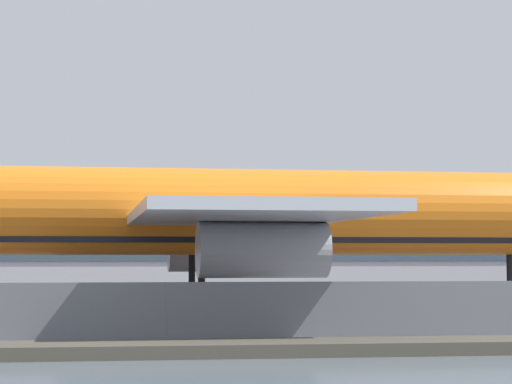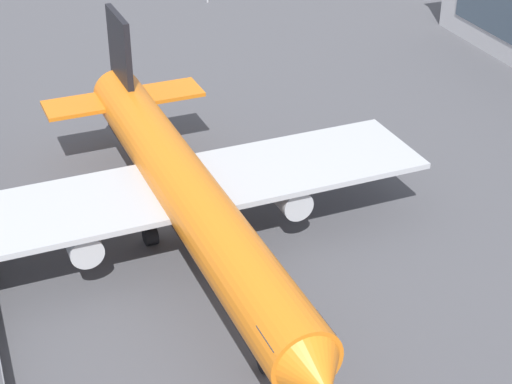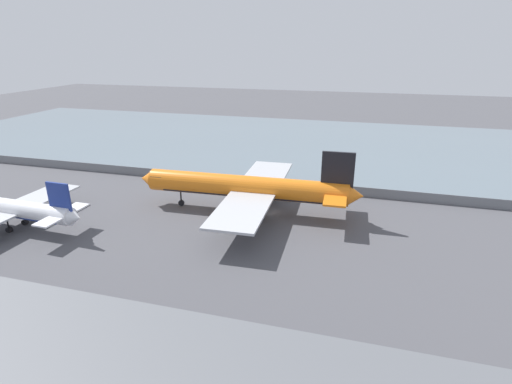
# 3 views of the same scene
# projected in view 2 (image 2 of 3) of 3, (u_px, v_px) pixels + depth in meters

# --- Properties ---
(ground_plane) EXTENTS (500.00, 500.00, 0.00)m
(ground_plane) POSITION_uv_depth(u_px,v_px,m) (161.00, 225.00, 79.00)
(ground_plane) COLOR #4C4C51
(cargo_jet_orange) EXTENTS (52.33, 44.59, 15.71)m
(cargo_jet_orange) POSITION_uv_depth(u_px,v_px,m) (185.00, 192.00, 72.34)
(cargo_jet_orange) COLOR orange
(cargo_jet_orange) RESTS_ON ground
(baggage_tug) EXTENTS (3.21, 1.63, 1.80)m
(baggage_tug) POSITION_uv_depth(u_px,v_px,m) (11.00, 226.00, 77.30)
(baggage_tug) COLOR red
(baggage_tug) RESTS_ON ground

